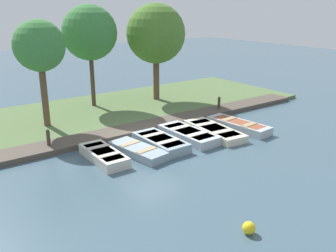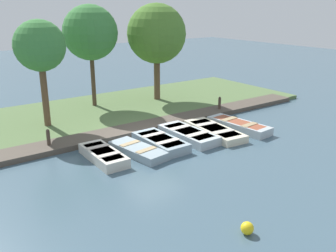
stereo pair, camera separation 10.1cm
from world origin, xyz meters
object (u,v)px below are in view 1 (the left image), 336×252
object	(u,v)px
rowboat_3	(188,135)
park_tree_far_left	(39,47)
rowboat_1	(138,150)
mooring_post_near	(49,140)
buoy	(249,228)
rowboat_0	(104,155)
rowboat_5	(238,125)
park_tree_center	(156,34)
rowboat_2	(161,142)
mooring_post_far	(219,105)
rowboat_4	(214,131)
park_tree_left	(89,33)

from	to	relation	value
rowboat_3	park_tree_far_left	xyz separation A→B (m)	(-5.16, -4.74, 3.81)
rowboat_1	mooring_post_near	xyz separation A→B (m)	(-2.61, -2.80, 0.29)
rowboat_1	buoy	distance (m)	6.54
rowboat_0	rowboat_5	world-z (taller)	rowboat_0
mooring_post_near	park_tree_center	xyz separation A→B (m)	(-4.07, 8.30, 3.72)
rowboat_5	park_tree_far_left	xyz separation A→B (m)	(-5.55, -7.61, 3.81)
rowboat_2	buoy	world-z (taller)	rowboat_2
rowboat_0	park_tree_center	world-z (taller)	park_tree_center
mooring_post_far	park_tree_far_left	size ratio (longest dim) A/B	0.18
buoy	park_tree_far_left	size ratio (longest dim) A/B	0.07
rowboat_3	rowboat_4	distance (m)	1.42
rowboat_2	park_tree_far_left	size ratio (longest dim) A/B	0.53
rowboat_0	park_tree_far_left	size ratio (longest dim) A/B	0.50
park_tree_far_left	rowboat_2	bearing A→B (deg)	31.03
rowboat_0	park_tree_left	distance (m)	8.92
rowboat_0	buoy	distance (m)	6.87
buoy	park_tree_center	distance (m)	15.06
rowboat_4	buoy	world-z (taller)	rowboat_4
mooring_post_near	park_tree_far_left	xyz separation A→B (m)	(-2.79, 0.90, 3.54)
rowboat_0	mooring_post_near	xyz separation A→B (m)	(-2.31, -1.38, 0.26)
buoy	rowboat_0	bearing A→B (deg)	-172.78
mooring_post_near	park_tree_left	xyz separation A→B (m)	(-4.96, 4.44, 3.90)
rowboat_5	mooring_post_far	xyz separation A→B (m)	(-2.76, 1.29, 0.26)
mooring_post_near	park_tree_left	world-z (taller)	park_tree_left
rowboat_2	mooring_post_far	world-z (taller)	mooring_post_far
buoy	park_tree_center	bearing A→B (deg)	155.33
rowboat_0	rowboat_3	xyz separation A→B (m)	(0.06, 4.27, 0.00)
rowboat_5	mooring_post_near	distance (m)	8.95
rowboat_2	rowboat_3	bearing A→B (deg)	91.73
rowboat_5	rowboat_1	bearing A→B (deg)	-96.79
mooring_post_far	buoy	size ratio (longest dim) A/B	2.62
mooring_post_near	rowboat_3	bearing A→B (deg)	67.27
rowboat_3	rowboat_4	size ratio (longest dim) A/B	0.89
rowboat_1	rowboat_3	distance (m)	2.86
rowboat_2	rowboat_3	size ratio (longest dim) A/B	0.89
rowboat_3	park_tree_left	size ratio (longest dim) A/B	0.53
rowboat_2	park_tree_left	world-z (taller)	park_tree_left
rowboat_5	park_tree_left	xyz separation A→B (m)	(-7.73, -4.07, 4.16)
buoy	rowboat_1	bearing A→B (deg)	175.09
rowboat_2	park_tree_far_left	distance (m)	7.18
rowboat_4	mooring_post_near	bearing A→B (deg)	-104.77
park_tree_left	rowboat_2	bearing A→B (deg)	-3.07
rowboat_3	rowboat_5	size ratio (longest dim) A/B	0.93
mooring_post_far	park_tree_center	xyz separation A→B (m)	(-4.07, -1.50, 3.72)
rowboat_2	rowboat_5	xyz separation A→B (m)	(0.34, 4.47, -0.00)
rowboat_2	mooring_post_far	xyz separation A→B (m)	(-2.43, 5.76, 0.26)
rowboat_2	rowboat_5	distance (m)	4.48
rowboat_3	rowboat_4	xyz separation A→B (m)	(0.23, 1.40, -0.03)
rowboat_3	park_tree_far_left	world-z (taller)	park_tree_far_left
rowboat_3	park_tree_center	size ratio (longest dim) A/B	0.52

